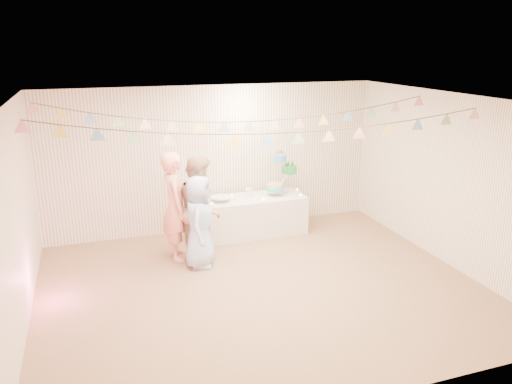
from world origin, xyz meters
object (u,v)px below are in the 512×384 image
object	(u,v)px
person_adult_a	(175,206)
person_child	(199,222)
table	(254,215)
cake_stand	(282,169)
person_adult_b	(200,209)

from	to	relation	value
person_adult_a	person_child	size ratio (longest dim) A/B	1.21
person_child	person_adult_a	bearing A→B (deg)	57.09
person_adult_a	person_child	bearing A→B (deg)	-141.41
table	cake_stand	size ratio (longest dim) A/B	2.40
table	person_child	xyz separation A→B (m)	(-1.20, -1.01, 0.37)
person_adult_a	person_child	xyz separation A→B (m)	(0.28, -0.40, -0.15)
person_adult_a	person_adult_b	size ratio (longest dim) A/B	1.04
cake_stand	person_adult_a	bearing A→B (deg)	-161.96
person_child	person_adult_b	bearing A→B (deg)	4.48
table	person_adult_a	distance (m)	1.69
table	cake_stand	xyz separation A→B (m)	(0.55, 0.05, 0.79)
table	cake_stand	world-z (taller)	cake_stand
person_adult_a	person_adult_b	xyz separation A→B (m)	(0.36, -0.14, -0.04)
person_adult_a	person_adult_b	bearing A→B (deg)	-107.57
table	person_adult_b	bearing A→B (deg)	-146.30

